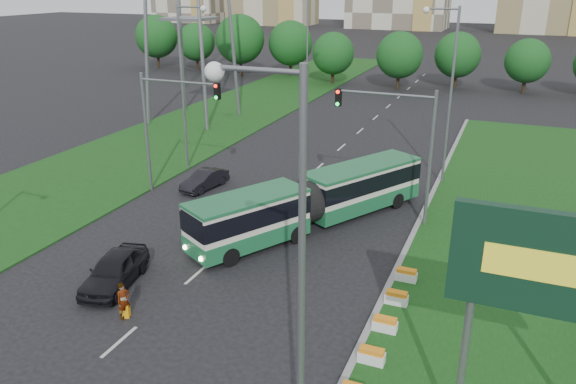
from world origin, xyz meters
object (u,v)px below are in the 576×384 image
at_px(articulated_bus, 309,199).
at_px(car_left_near, 114,270).
at_px(shopping_trolley, 125,311).
at_px(billboard, 565,279).
at_px(pedestrian, 124,301).
at_px(traffic_mast_median, 403,135).
at_px(traffic_mast_left, 166,116).
at_px(car_left_far, 205,180).

xyz_separation_m(articulated_bus, car_left_near, (-6.02, -10.03, -0.81)).
relative_size(car_left_near, shopping_trolley, 7.68).
bearing_deg(billboard, pedestrian, 174.70).
height_order(traffic_mast_median, pedestrian, traffic_mast_median).
height_order(traffic_mast_median, shopping_trolley, traffic_mast_median).
xyz_separation_m(articulated_bus, shopping_trolley, (-3.88, -12.08, -1.30)).
height_order(traffic_mast_left, articulated_bus, traffic_mast_left).
bearing_deg(pedestrian, car_left_near, 64.86).
distance_m(traffic_mast_left, car_left_far, 5.25).
relative_size(traffic_mast_left, car_left_far, 2.06).
xyz_separation_m(articulated_bus, car_left_far, (-8.75, 2.99, -0.96)).
relative_size(traffic_mast_median, car_left_far, 2.06).
bearing_deg(traffic_mast_left, traffic_mast_median, 3.77).
bearing_deg(traffic_mast_median, shopping_trolley, -120.94).
bearing_deg(articulated_bus, billboard, -18.42).
xyz_separation_m(car_left_near, car_left_far, (-2.73, 13.02, -0.15)).
xyz_separation_m(car_left_near, pedestrian, (2.17, -2.13, 0.05)).
height_order(traffic_mast_left, car_left_far, traffic_mast_left).
bearing_deg(pedestrian, car_left_far, 37.22).
relative_size(billboard, traffic_mast_median, 1.00).
relative_size(car_left_near, pedestrian, 2.75).
relative_size(traffic_mast_median, traffic_mast_left, 1.00).
bearing_deg(traffic_mast_left, articulated_bus, -7.44).
bearing_deg(car_left_far, pedestrian, -62.67).
xyz_separation_m(car_left_far, pedestrian, (4.90, -15.15, 0.20)).
distance_m(billboard, traffic_mast_median, 17.68).
relative_size(traffic_mast_median, pedestrian, 4.76).
xyz_separation_m(billboard, car_left_far, (-20.99, 16.64, -5.52)).
bearing_deg(car_left_far, articulated_bus, -9.50).
relative_size(traffic_mast_left, pedestrian, 4.76).
bearing_deg(traffic_mast_median, car_left_far, 177.29).
distance_m(articulated_bus, car_left_near, 11.72).
distance_m(traffic_mast_left, pedestrian, 15.68).
bearing_deg(car_left_far, car_left_near, -68.75).
xyz_separation_m(traffic_mast_median, car_left_near, (-10.78, -12.38, -4.56)).
bearing_deg(articulated_bus, pedestrian, -77.85).
height_order(billboard, shopping_trolley, billboard).
distance_m(billboard, shopping_trolley, 17.23).
bearing_deg(shopping_trolley, articulated_bus, 50.88).
height_order(car_left_near, shopping_trolley, car_left_near).
bearing_deg(car_left_near, shopping_trolley, -56.06).
bearing_deg(shopping_trolley, car_left_near, 114.88).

